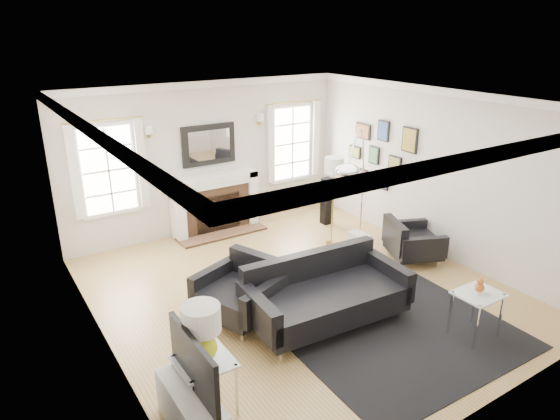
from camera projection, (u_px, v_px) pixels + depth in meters
floor at (300, 291)px, 7.43m from camera, size 6.00×6.00×0.00m
back_wall at (208, 158)px, 9.30m from camera, size 5.50×0.04×2.80m
front_wall at (489, 294)px, 4.58m from camera, size 5.50×0.04×2.80m
left_wall at (99, 248)px, 5.54m from camera, size 0.04×6.00×2.80m
right_wall at (435, 173)px, 8.34m from camera, size 0.04×6.00×2.80m
ceiling at (303, 101)px, 6.45m from camera, size 5.50×6.00×0.02m
crown_molding at (303, 106)px, 6.47m from camera, size 5.50×6.00×0.12m
fireplace at (215, 204)px, 9.43m from camera, size 1.70×0.69×1.11m
mantel_mirror at (209, 145)px, 9.17m from camera, size 1.05×0.07×0.75m
window_left at (108, 170)px, 8.29m from camera, size 1.24×0.15×1.62m
window_right at (292, 143)px, 10.18m from camera, size 1.24×0.15×1.62m
gallery_wall at (380, 150)px, 9.29m from camera, size 0.04×1.73×1.29m
tv_unit at (192, 406)px, 4.73m from camera, size 0.35×1.00×1.09m
area_rug at (403, 335)px, 6.36m from camera, size 2.84×2.38×0.01m
sofa at (324, 294)px, 6.58m from camera, size 2.23×1.14×0.71m
armchair_left at (242, 292)px, 6.65m from camera, size 1.19×1.26×0.68m
armchair_right at (410, 242)px, 8.29m from camera, size 1.06×1.12×0.60m
coffee_table at (344, 271)px, 7.28m from camera, size 0.86×0.86×0.38m
side_table_left at (204, 369)px, 4.98m from camera, size 0.55×0.55×0.60m
nesting_table at (477, 302)px, 6.20m from camera, size 0.56×0.47×0.61m
gourd_lamp at (202, 330)px, 4.82m from camera, size 0.38×0.38×0.61m
orange_vase at (480, 286)px, 6.12m from camera, size 0.12×0.12×0.19m
arc_floor_lamp at (356, 192)px, 7.78m from camera, size 1.66×1.54×2.36m
stick_floor_lamp at (334, 170)px, 8.53m from camera, size 0.33×0.33×1.61m
speaker_tower at (327, 201)px, 9.80m from camera, size 0.19×0.19×0.94m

